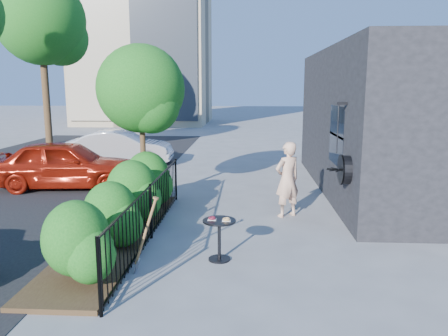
# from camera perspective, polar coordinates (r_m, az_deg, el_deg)

# --- Properties ---
(ground) EXTENTS (120.00, 120.00, 0.00)m
(ground) POSITION_cam_1_polar(r_m,az_deg,el_deg) (8.66, 0.43, -9.34)
(ground) COLOR gray
(ground) RESTS_ON ground
(shop_building) EXTENTS (6.22, 9.00, 4.00)m
(shop_building) POSITION_cam_1_polar(r_m,az_deg,el_deg) (13.66, 25.28, 5.58)
(shop_building) COLOR black
(shop_building) RESTS_ON ground
(fence) EXTENTS (0.05, 6.05, 1.10)m
(fence) POSITION_cam_1_polar(r_m,az_deg,el_deg) (8.68, -9.55, -5.55)
(fence) COLOR black
(fence) RESTS_ON ground
(planting_bed) EXTENTS (1.30, 6.00, 0.08)m
(planting_bed) POSITION_cam_1_polar(r_m,az_deg,el_deg) (9.01, -13.84, -8.57)
(planting_bed) COLOR #382616
(planting_bed) RESTS_ON ground
(shrubs) EXTENTS (1.10, 5.60, 1.24)m
(shrubs) POSITION_cam_1_polar(r_m,az_deg,el_deg) (8.89, -13.22, -4.37)
(shrubs) COLOR #145916
(shrubs) RESTS_ON ground
(patio_tree) EXTENTS (2.20, 2.20, 3.94)m
(patio_tree) POSITION_cam_1_polar(r_m,az_deg,el_deg) (11.20, -10.50, 9.45)
(patio_tree) COLOR #3F2B19
(patio_tree) RESTS_ON ground
(street_tree_far) EXTENTS (4.40, 4.40, 8.28)m
(street_tree_far) POSITION_cam_1_polar(r_m,az_deg,el_deg) (24.56, -22.70, 16.73)
(street_tree_far) COLOR #3F2B19
(street_tree_far) RESTS_ON ground
(cafe_table) EXTENTS (0.57, 0.57, 0.77)m
(cafe_table) POSITION_cam_1_polar(r_m,az_deg,el_deg) (7.54, -0.62, -8.41)
(cafe_table) COLOR black
(cafe_table) RESTS_ON ground
(woman) EXTENTS (0.76, 0.68, 1.74)m
(woman) POSITION_cam_1_polar(r_m,az_deg,el_deg) (10.05, 8.27, -1.49)
(woman) COLOR #D6A68A
(woman) RESTS_ON ground
(shovel) EXTENTS (0.44, 0.17, 1.29)m
(shovel) POSITION_cam_1_polar(r_m,az_deg,el_deg) (7.15, -10.41, -9.07)
(shovel) COLOR brown
(shovel) RESTS_ON ground
(car_red) EXTENTS (4.35, 2.08, 1.43)m
(car_red) POSITION_cam_1_polar(r_m,az_deg,el_deg) (13.58, -19.95, 0.47)
(car_red) COLOR #991C0C
(car_red) RESTS_ON ground
(car_silver) EXTENTS (3.98, 1.55, 1.29)m
(car_silver) POSITION_cam_1_polar(r_m,az_deg,el_deg) (17.31, -13.31, 2.64)
(car_silver) COLOR #B6B6BB
(car_silver) RESTS_ON ground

